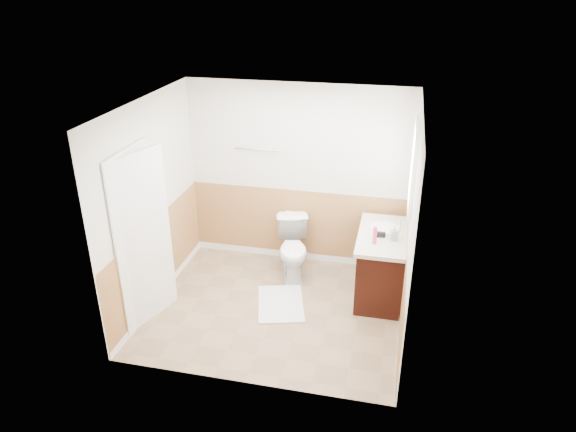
% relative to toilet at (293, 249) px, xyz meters
% --- Properties ---
extents(floor, '(3.00, 3.00, 0.00)m').
position_rel_toilet_xyz_m(floor, '(-0.04, -0.85, -0.38)').
color(floor, '#8C7051').
rests_on(floor, ground).
extents(ceiling, '(3.00, 3.00, 0.00)m').
position_rel_toilet_xyz_m(ceiling, '(-0.04, -0.85, 2.12)').
color(ceiling, white).
rests_on(ceiling, floor).
extents(wall_back, '(3.00, 0.00, 3.00)m').
position_rel_toilet_xyz_m(wall_back, '(-0.04, 0.45, 0.87)').
color(wall_back, silver).
rests_on(wall_back, floor).
extents(wall_front, '(3.00, 0.00, 3.00)m').
position_rel_toilet_xyz_m(wall_front, '(-0.04, -2.15, 0.87)').
color(wall_front, silver).
rests_on(wall_front, floor).
extents(wall_left, '(0.00, 3.00, 3.00)m').
position_rel_toilet_xyz_m(wall_left, '(-1.54, -0.85, 0.87)').
color(wall_left, silver).
rests_on(wall_left, floor).
extents(wall_right, '(0.00, 3.00, 3.00)m').
position_rel_toilet_xyz_m(wall_right, '(1.46, -0.85, 0.87)').
color(wall_right, silver).
rests_on(wall_right, floor).
extents(wainscot_back, '(3.00, 0.00, 3.00)m').
position_rel_toilet_xyz_m(wainscot_back, '(-0.04, 0.44, 0.12)').
color(wainscot_back, '#A36D41').
rests_on(wainscot_back, floor).
extents(wainscot_front, '(3.00, 0.00, 3.00)m').
position_rel_toilet_xyz_m(wainscot_front, '(-0.04, -2.14, 0.12)').
color(wainscot_front, '#A36D41').
rests_on(wainscot_front, floor).
extents(wainscot_left, '(0.00, 2.60, 2.60)m').
position_rel_toilet_xyz_m(wainscot_left, '(-1.53, -0.85, 0.12)').
color(wainscot_left, '#A36D41').
rests_on(wainscot_left, floor).
extents(wainscot_right, '(0.00, 2.60, 2.60)m').
position_rel_toilet_xyz_m(wainscot_right, '(1.45, -0.85, 0.12)').
color(wainscot_right, '#A36D41').
rests_on(wainscot_right, floor).
extents(toilet, '(0.61, 0.84, 0.77)m').
position_rel_toilet_xyz_m(toilet, '(0.00, 0.00, 0.00)').
color(toilet, white).
rests_on(toilet, floor).
extents(bath_mat, '(0.74, 0.92, 0.02)m').
position_rel_toilet_xyz_m(bath_mat, '(0.00, -0.74, -0.37)').
color(bath_mat, silver).
rests_on(bath_mat, floor).
extents(vanity_cabinet, '(0.55, 1.10, 0.80)m').
position_rel_toilet_xyz_m(vanity_cabinet, '(1.17, -0.23, 0.02)').
color(vanity_cabinet, black).
rests_on(vanity_cabinet, floor).
extents(vanity_knob_left, '(0.03, 0.03, 0.03)m').
position_rel_toilet_xyz_m(vanity_knob_left, '(0.87, -0.33, 0.17)').
color(vanity_knob_left, silver).
rests_on(vanity_knob_left, vanity_cabinet).
extents(vanity_knob_right, '(0.03, 0.03, 0.03)m').
position_rel_toilet_xyz_m(vanity_knob_right, '(0.87, -0.13, 0.17)').
color(vanity_knob_right, silver).
rests_on(vanity_knob_right, vanity_cabinet).
extents(countertop, '(0.60, 1.15, 0.05)m').
position_rel_toilet_xyz_m(countertop, '(1.16, -0.23, 0.44)').
color(countertop, beige).
rests_on(countertop, vanity_cabinet).
extents(sink_basin, '(0.36, 0.36, 0.02)m').
position_rel_toilet_xyz_m(sink_basin, '(1.17, -0.08, 0.48)').
color(sink_basin, white).
rests_on(sink_basin, countertop).
extents(faucet, '(0.02, 0.02, 0.14)m').
position_rel_toilet_xyz_m(faucet, '(1.35, -0.08, 0.54)').
color(faucet, silver).
rests_on(faucet, countertop).
extents(lotion_bottle, '(0.05, 0.05, 0.22)m').
position_rel_toilet_xyz_m(lotion_bottle, '(1.07, -0.49, 0.58)').
color(lotion_bottle, '#F23E6D').
rests_on(lotion_bottle, countertop).
extents(soap_dispenser, '(0.10, 0.10, 0.18)m').
position_rel_toilet_xyz_m(soap_dispenser, '(1.29, -0.35, 0.56)').
color(soap_dispenser, '#99A4AC').
rests_on(soap_dispenser, countertop).
extents(hair_dryer_body, '(0.14, 0.07, 0.07)m').
position_rel_toilet_xyz_m(hair_dryer_body, '(1.12, -0.31, 0.50)').
color(hair_dryer_body, black).
rests_on(hair_dryer_body, countertop).
extents(hair_dryer_handle, '(0.03, 0.03, 0.07)m').
position_rel_toilet_xyz_m(hair_dryer_handle, '(1.09, -0.32, 0.47)').
color(hair_dryer_handle, black).
rests_on(hair_dryer_handle, countertop).
extents(mirror_panel, '(0.02, 0.35, 0.90)m').
position_rel_toilet_xyz_m(mirror_panel, '(1.44, 0.25, 1.17)').
color(mirror_panel, silver).
rests_on(mirror_panel, wall_right).
extents(window_frame, '(0.04, 0.80, 1.00)m').
position_rel_toilet_xyz_m(window_frame, '(1.43, -0.26, 1.37)').
color(window_frame, white).
rests_on(window_frame, wall_right).
extents(window_glass, '(0.01, 0.70, 0.90)m').
position_rel_toilet_xyz_m(window_glass, '(1.45, -0.26, 1.37)').
color(window_glass, white).
rests_on(window_glass, wall_right).
extents(door, '(0.29, 0.78, 2.04)m').
position_rel_toilet_xyz_m(door, '(-1.44, -1.30, 0.64)').
color(door, white).
rests_on(door, wall_left).
extents(door_frame, '(0.02, 0.92, 2.10)m').
position_rel_toilet_xyz_m(door_frame, '(-1.52, -1.30, 0.65)').
color(door_frame, white).
rests_on(door_frame, wall_left).
extents(door_knob, '(0.06, 0.06, 0.06)m').
position_rel_toilet_xyz_m(door_knob, '(-1.38, -0.97, 0.57)').
color(door_knob, silver).
rests_on(door_knob, door).
extents(towel_bar, '(0.62, 0.02, 0.02)m').
position_rel_toilet_xyz_m(towel_bar, '(-0.59, 0.40, 1.22)').
color(towel_bar, silver).
rests_on(towel_bar, wall_back).
extents(tp_holder_bar, '(0.14, 0.02, 0.02)m').
position_rel_toilet_xyz_m(tp_holder_bar, '(-0.14, 0.38, 0.32)').
color(tp_holder_bar, silver).
rests_on(tp_holder_bar, wall_back).
extents(tp_roll, '(0.10, 0.11, 0.11)m').
position_rel_toilet_xyz_m(tp_roll, '(-0.14, 0.38, 0.32)').
color(tp_roll, white).
rests_on(tp_roll, tp_holder_bar).
extents(tp_sheet, '(0.10, 0.01, 0.16)m').
position_rel_toilet_xyz_m(tp_sheet, '(-0.14, 0.38, 0.21)').
color(tp_sheet, white).
rests_on(tp_sheet, tp_roll).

